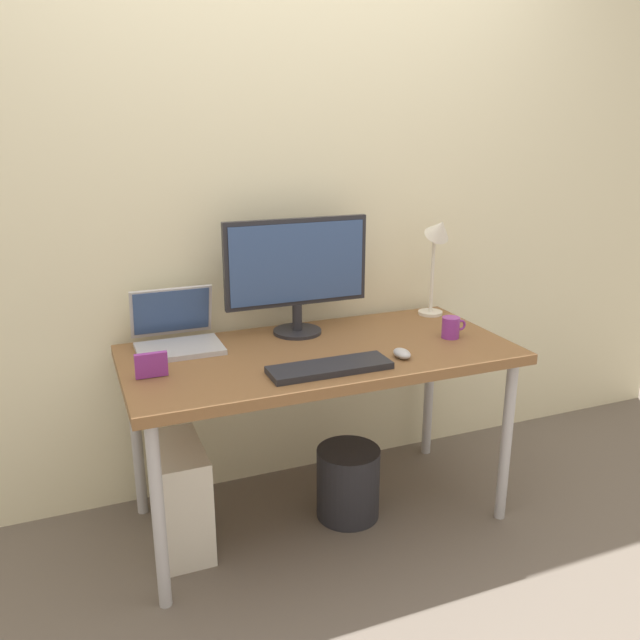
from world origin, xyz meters
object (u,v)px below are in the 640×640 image
at_px(keyboard, 330,368).
at_px(photo_frame, 151,365).
at_px(desk, 320,364).
at_px(computer_tower, 181,496).
at_px(laptop, 176,333).
at_px(monitor, 297,269).
at_px(desk_lamp, 438,244).
at_px(coffee_mug, 451,327).
at_px(mouse, 402,353).
at_px(wastebasket, 348,483).

xyz_separation_m(keyboard, photo_frame, (-0.59, 0.16, 0.04)).
height_order(desk, computer_tower, desk).
distance_m(desk, keyboard, 0.23).
xyz_separation_m(laptop, keyboard, (0.46, -0.46, -0.04)).
relative_size(desk, monitor, 2.49).
bearing_deg(monitor, desk_lamp, 0.07).
relative_size(desk, desk_lamp, 3.23).
relative_size(monitor, keyboard, 1.36).
relative_size(coffee_mug, computer_tower, 0.25).
distance_m(keyboard, coffee_mug, 0.62).
height_order(desk, mouse, mouse).
distance_m(desk_lamp, mouse, 0.66).
xyz_separation_m(monitor, laptop, (-0.49, 0.02, -0.22)).
height_order(laptop, keyboard, laptop).
height_order(desk_lamp, computer_tower, desk_lamp).
xyz_separation_m(desk, keyboard, (-0.05, -0.22, 0.07)).
relative_size(monitor, computer_tower, 1.43).
xyz_separation_m(desk, computer_tower, (-0.57, 0.01, -0.46)).
xyz_separation_m(laptop, desk_lamp, (1.15, -0.02, 0.27)).
relative_size(desk, keyboard, 3.39).
bearing_deg(keyboard, photo_frame, 164.45).
relative_size(computer_tower, wastebasket, 1.40).
distance_m(desk, coffee_mug, 0.56).
xyz_separation_m(desk_lamp, keyboard, (-0.70, -0.44, -0.32)).
relative_size(keyboard, wastebasket, 1.47).
relative_size(desk, laptop, 4.66).
distance_m(desk, desk_lamp, 0.79).
height_order(laptop, mouse, laptop).
height_order(coffee_mug, photo_frame, photo_frame).
bearing_deg(mouse, wastebasket, 133.42).
height_order(keyboard, computer_tower, keyboard).
height_order(desk_lamp, coffee_mug, desk_lamp).
bearing_deg(coffee_mug, keyboard, -165.58).
bearing_deg(coffee_mug, desk_lamp, 71.35).
bearing_deg(photo_frame, coffee_mug, -0.52).
bearing_deg(desk_lamp, laptop, 179.00).
relative_size(coffee_mug, photo_frame, 0.97).
distance_m(desk, laptop, 0.57).
relative_size(mouse, computer_tower, 0.21).
relative_size(keyboard, mouse, 4.89).
distance_m(coffee_mug, wastebasket, 0.77).
bearing_deg(coffee_mug, photo_frame, 179.48).
height_order(desk, laptop, laptop).
bearing_deg(desk, keyboard, -102.96).
relative_size(laptop, desk_lamp, 0.69).
xyz_separation_m(keyboard, computer_tower, (-0.52, 0.23, -0.53)).
bearing_deg(monitor, wastebasket, -66.28).
xyz_separation_m(monitor, wastebasket, (0.12, -0.27, -0.86)).
bearing_deg(wastebasket, desk_lamp, 26.55).
bearing_deg(monitor, desk, -87.21).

